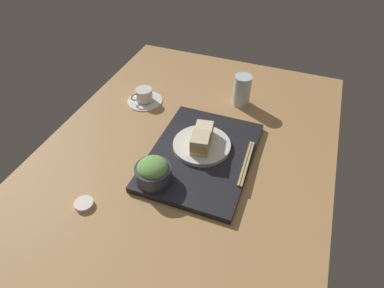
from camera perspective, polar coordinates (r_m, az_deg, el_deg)
The scene contains 10 objects.
ground_plane at distance 116.74cm, azimuth -1.21°, elevation -2.15°, with size 140.00×100.00×3.00cm, color tan.
serving_tray at distance 113.12cm, azimuth 1.56°, elevation -2.15°, with size 45.17×33.53×2.15cm, color black.
sandwich_plate at distance 114.46cm, azimuth 1.70°, elevation -0.19°, with size 20.01×20.01×1.59cm, color silver.
sandwich_near at distance 109.55cm, azimuth 1.43°, elevation 0.16°, with size 8.25×7.05×6.08cm.
sandwich_far at distance 114.61cm, azimuth 2.03°, elevation 2.08°, with size 8.30×7.23×5.00cm.
salad_bowl at distance 102.42cm, azimuth -6.73°, elevation -4.69°, with size 11.36×11.36×8.00cm.
chopsticks_pair at distance 110.36cm, azimuth 9.34°, elevation -3.25°, with size 21.04×2.47×0.70cm.
coffee_cup at distance 139.79cm, azimuth -8.25°, elevation 8.06°, with size 14.64×14.64×5.90cm.
drinking_glass at distance 136.26cm, azimuth 8.62°, elevation 9.12°, with size 7.02×7.02×12.87cm, color silver.
small_sauce_dish at distance 105.53cm, azimuth -18.12°, elevation -9.79°, with size 5.68×5.68×1.30cm, color silver.
Camera 1 is at (-76.45, -31.39, 80.95)cm, focal length 30.92 mm.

